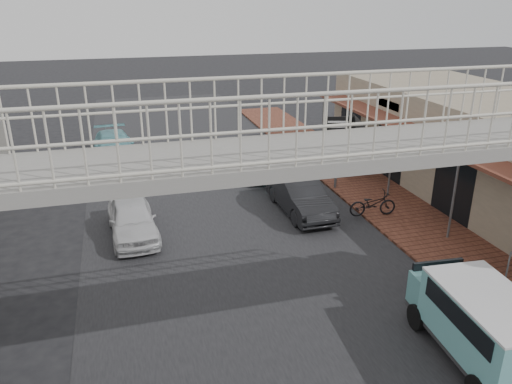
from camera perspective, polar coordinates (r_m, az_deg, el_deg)
ground at (r=14.52m, az=0.47°, el=-10.54°), size 120.00×120.00×0.00m
road_strip at (r=14.52m, az=0.47°, el=-10.53°), size 10.00×60.00×0.01m
sidewalk at (r=19.42m, az=16.66°, el=-2.70°), size 3.00×40.00×0.10m
shophouse_row at (r=22.15m, az=25.74°, el=4.40°), size 7.20×18.00×4.00m
footbridge at (r=9.67m, az=7.18°, el=-6.55°), size 16.40×2.40×6.34m
white_hatchback at (r=17.52m, az=-13.97°, el=-2.97°), size 1.75×3.87×1.29m
dark_sedan at (r=18.96m, az=5.06°, el=-0.40°), size 1.55×4.13×1.35m
angkot_curb at (r=23.50m, az=1.13°, el=4.13°), size 3.02×5.39×1.42m
angkot_far at (r=26.09m, az=-15.90°, el=4.98°), size 2.24×4.79×1.35m
angkot_van at (r=12.29m, az=24.42°, el=-12.98°), size 1.92×3.75×1.78m
motorcycle_near at (r=18.91m, az=13.19°, el=-1.32°), size 1.82×0.81×0.93m
motorcycle_far at (r=22.95m, az=11.48°, el=2.95°), size 1.64×0.47×0.98m
arrow_sign at (r=20.94m, az=11.56°, el=7.09°), size 1.92×1.27×3.18m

